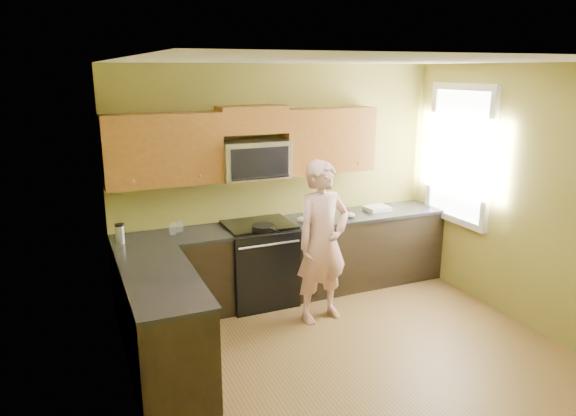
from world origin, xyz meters
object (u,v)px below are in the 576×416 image
stove (259,263)px  travel_mug (121,243)px  frying_pan (264,230)px  woman (323,242)px  microwave (254,178)px  butter_tub (315,219)px

stove → travel_mug: bearing=179.9°
frying_pan → woman: bearing=-58.1°
stove → frying_pan: bearing=-98.4°
microwave → travel_mug: microwave is taller
woman → butter_tub: 0.73m
woman → frying_pan: woman is taller
travel_mug → woman: bearing=-18.8°
frying_pan → butter_tub: frying_pan is taller
travel_mug → microwave: bearing=4.6°
frying_pan → travel_mug: bearing=150.9°
microwave → frying_pan: 0.63m
woman → butter_tub: (0.25, 0.68, 0.05)m
stove → butter_tub: butter_tub is taller
frying_pan → butter_tub: 0.81m
woman → travel_mug: woman is taller
microwave → stove: bearing=-90.0°
stove → frying_pan: size_ratio=2.26×
frying_pan → butter_tub: size_ratio=3.60×
woman → travel_mug: (-1.97, 0.67, 0.05)m
microwave → butter_tub: microwave is taller
microwave → frying_pan: microwave is taller
butter_tub → woman: bearing=-110.2°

